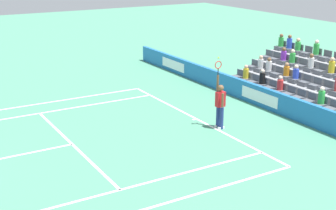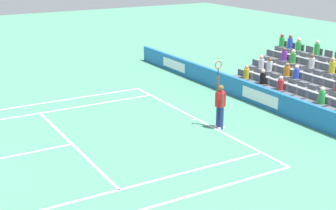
% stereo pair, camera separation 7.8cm
% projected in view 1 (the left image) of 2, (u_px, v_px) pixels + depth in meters
% --- Properties ---
extents(line_baseline, '(10.97, 0.10, 0.01)m').
position_uv_depth(line_baseline, '(197.00, 119.00, 20.26)').
color(line_baseline, white).
rests_on(line_baseline, ground).
extents(line_service, '(8.23, 0.10, 0.01)m').
position_uv_depth(line_service, '(72.00, 144.00, 17.60)').
color(line_service, white).
rests_on(line_service, ground).
extents(line_singles_sideline_left, '(0.10, 11.89, 0.01)m').
position_uv_depth(line_singles_sideline_left, '(29.00, 115.00, 20.76)').
color(line_singles_sideline_left, white).
rests_on(line_singles_sideline_left, ground).
extents(line_singles_sideline_right, '(0.10, 11.89, 0.01)m').
position_uv_depth(line_singles_sideline_right, '(106.00, 194.00, 14.01)').
color(line_singles_sideline_right, white).
rests_on(line_singles_sideline_right, ground).
extents(line_doubles_sideline_left, '(0.10, 11.89, 0.01)m').
position_uv_depth(line_doubles_sideline_left, '(21.00, 107.00, 21.88)').
color(line_doubles_sideline_left, white).
rests_on(line_doubles_sideline_left, ground).
extents(line_centre_mark, '(0.10, 0.20, 0.01)m').
position_uv_depth(line_centre_mark, '(195.00, 119.00, 20.22)').
color(line_centre_mark, white).
rests_on(line_centre_mark, ground).
extents(sponsor_barrier, '(22.70, 0.22, 0.93)m').
position_uv_depth(sponsor_barrier, '(261.00, 96.00, 21.82)').
color(sponsor_barrier, '#1E66AD').
rests_on(sponsor_barrier, ground).
extents(tennis_player, '(0.53, 0.37, 2.85)m').
position_uv_depth(tennis_player, '(220.00, 104.00, 18.96)').
color(tennis_player, navy).
rests_on(tennis_player, ground).
extents(stadium_stand, '(6.82, 3.80, 2.63)m').
position_uv_depth(stadium_stand, '(308.00, 83.00, 23.18)').
color(stadium_stand, gray).
rests_on(stadium_stand, ground).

